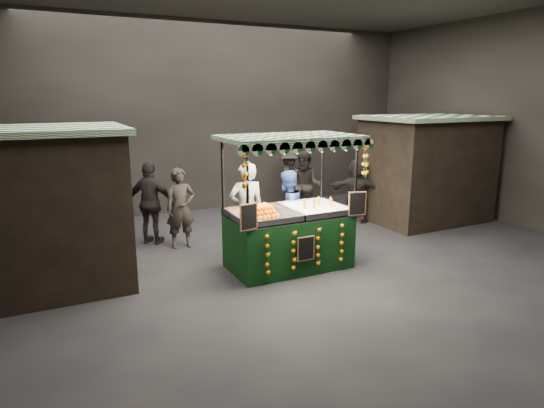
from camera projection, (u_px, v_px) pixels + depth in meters
name	position (u px, v px, depth m)	size (l,w,h in m)	color
ground	(303.00, 264.00, 8.71)	(12.00, 12.00, 0.00)	black
market_hall	(306.00, 77.00, 7.95)	(12.10, 10.10, 5.05)	black
neighbour_stall_left	(32.00, 210.00, 7.39)	(3.00, 2.20, 2.60)	black
neighbour_stall_right	(426.00, 168.00, 11.63)	(3.00, 2.20, 2.60)	black
juice_stall	(290.00, 228.00, 8.40)	(2.48, 1.46, 2.40)	black
vendor_grey	(247.00, 210.00, 8.92)	(0.73, 0.53, 1.86)	slate
vendor_blue	(287.00, 211.00, 9.35)	(0.98, 0.89, 1.64)	navy
shopper_0	(181.00, 208.00, 9.54)	(0.62, 0.43, 1.65)	#282420
shopper_1	(305.00, 186.00, 11.68)	(1.07, 1.05, 1.74)	black
shopper_2	(151.00, 203.00, 9.77)	(1.06, 1.01, 1.76)	black
shopper_3	(290.00, 178.00, 13.20)	(1.05, 1.19, 1.60)	#2A2722
shopper_4	(117.00, 195.00, 10.93)	(0.88, 0.69, 1.58)	#282420
shopper_5	(357.00, 190.00, 11.50)	(1.40, 1.36, 1.60)	black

